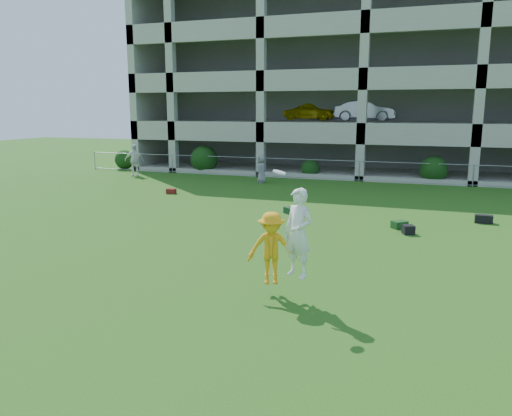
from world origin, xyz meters
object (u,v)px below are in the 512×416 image
at_px(bystander_c, 262,169).
at_px(parking_garage, 379,81).
at_px(crate_d, 408,230).
at_px(frisbee_contest, 281,242).
at_px(bystander_b, 134,160).

height_order(bystander_c, parking_garage, parking_garage).
xyz_separation_m(bystander_c, crate_d, (8.32, -9.45, -0.62)).
bearing_deg(frisbee_contest, bystander_b, 130.99).
xyz_separation_m(bystander_c, frisbee_contest, (5.92, -16.21, 0.46)).
bearing_deg(bystander_b, frisbee_contest, -74.11).
bearing_deg(crate_d, parking_garage, 99.01).
distance_m(bystander_c, frisbee_contest, 17.26).
distance_m(crate_d, frisbee_contest, 7.25).
bearing_deg(bystander_c, frisbee_contest, -18.22).
xyz_separation_m(bystander_b, frisbee_contest, (14.27, -16.42, 0.26)).
xyz_separation_m(bystander_b, parking_garage, (13.41, 10.91, 5.04)).
distance_m(bystander_b, parking_garage, 18.00).
bearing_deg(parking_garage, crate_d, -80.99).
distance_m(frisbee_contest, parking_garage, 27.76).
height_order(bystander_b, crate_d, bystander_b).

